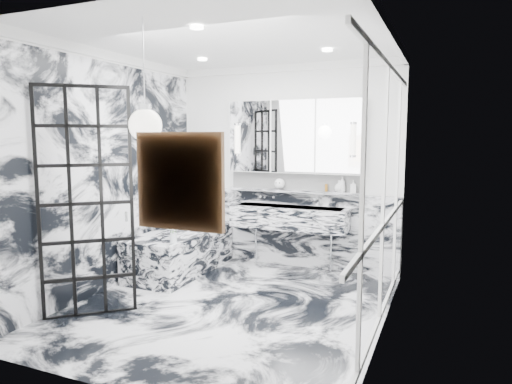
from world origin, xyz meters
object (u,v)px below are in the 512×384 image
at_px(trough_sink, 290,217).
at_px(mirror_cabinet, 294,137).
at_px(crittall_door, 86,204).
at_px(bathtub, 181,252).

bearing_deg(trough_sink, mirror_cabinet, 90.00).
bearing_deg(mirror_cabinet, trough_sink, -90.00).
distance_m(crittall_door, bathtub, 1.87).
relative_size(crittall_door, bathtub, 1.40).
distance_m(crittall_door, mirror_cabinet, 2.91).
xyz_separation_m(crittall_door, bathtub, (0.04, 1.65, -0.88)).
relative_size(trough_sink, mirror_cabinet, 0.84).
distance_m(trough_sink, mirror_cabinet, 1.10).
bearing_deg(crittall_door, bathtub, 47.37).
height_order(crittall_door, bathtub, crittall_door).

